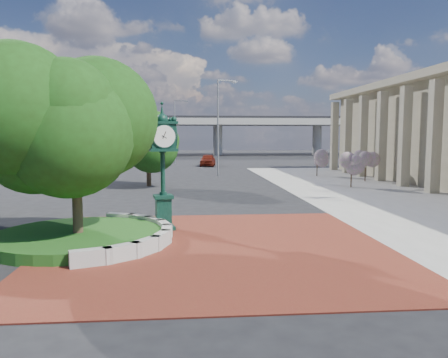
% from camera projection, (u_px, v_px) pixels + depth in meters
% --- Properties ---
extents(ground, '(200.00, 200.00, 0.00)m').
position_uv_depth(ground, '(215.00, 240.00, 16.38)').
color(ground, black).
rests_on(ground, ground).
extents(plaza, '(12.00, 12.00, 0.04)m').
position_uv_depth(plaza, '(217.00, 246.00, 15.38)').
color(plaza, maroon).
rests_on(plaza, ground).
extents(planter_wall, '(2.96, 6.77, 0.54)m').
position_uv_depth(planter_wall, '(142.00, 235.00, 16.12)').
color(planter_wall, '#9E9B93').
rests_on(planter_wall, ground).
extents(grass_bed, '(6.10, 6.10, 0.40)m').
position_uv_depth(grass_bed, '(78.00, 238.00, 15.94)').
color(grass_bed, '#1E4D16').
rests_on(grass_bed, ground).
extents(overpass, '(90.00, 12.00, 7.50)m').
position_uv_depth(overpass, '(191.00, 122.00, 85.11)').
color(overpass, '#9E9B93').
rests_on(overpass, ground).
extents(tree_planter, '(5.20, 5.20, 6.33)m').
position_uv_depth(tree_planter, '(75.00, 141.00, 15.59)').
color(tree_planter, '#38281C').
rests_on(tree_planter, ground).
extents(tree_street, '(4.40, 4.40, 5.45)m').
position_uv_depth(tree_street, '(148.00, 144.00, 33.57)').
color(tree_street, '#38281C').
rests_on(tree_street, ground).
extents(post_clock, '(1.25, 1.25, 5.20)m').
position_uv_depth(post_clock, '(163.00, 161.00, 17.91)').
color(post_clock, black).
rests_on(post_clock, ground).
extents(parked_car, '(2.38, 4.70, 1.54)m').
position_uv_depth(parked_car, '(208.00, 160.00, 55.88)').
color(parked_car, '#5E190D').
rests_on(parked_car, ground).
extents(street_lamp_near, '(1.99, 0.83, 9.18)m').
position_uv_depth(street_lamp_near, '(220.00, 120.00, 41.54)').
color(street_lamp_near, slate).
rests_on(street_lamp_near, ground).
extents(street_lamp_far, '(1.95, 0.40, 8.67)m').
position_uv_depth(street_lamp_far, '(176.00, 127.00, 59.86)').
color(street_lamp_far, slate).
rests_on(street_lamp_far, ground).
extents(shrub_near, '(1.20, 1.20, 2.20)m').
position_uv_depth(shrub_near, '(351.00, 167.00, 32.60)').
color(shrub_near, '#38281C').
rests_on(shrub_near, ground).
extents(shrub_mid, '(1.20, 1.20, 2.20)m').
position_uv_depth(shrub_mid, '(365.00, 163.00, 36.84)').
color(shrub_mid, '#38281C').
rests_on(shrub_mid, ground).
extents(shrub_far, '(1.20, 1.20, 2.20)m').
position_uv_depth(shrub_far, '(317.00, 160.00, 41.76)').
color(shrub_far, '#38281C').
rests_on(shrub_far, ground).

